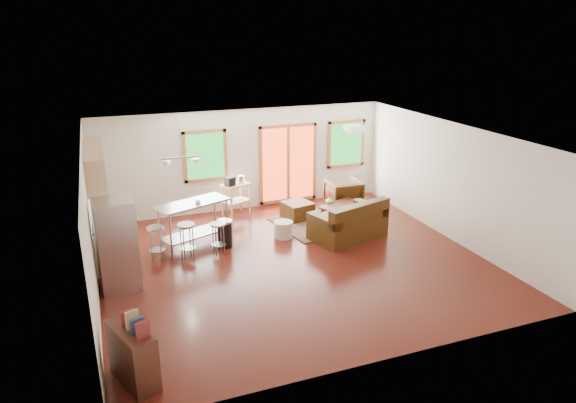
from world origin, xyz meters
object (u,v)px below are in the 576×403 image
object	(u,v)px
refrigerator	(117,245)
island	(193,216)
ottoman	(297,210)
loveseat	(349,223)
kitchen_cart	(235,189)
coffee_table	(343,207)
armchair	(343,193)
rug	(327,221)

from	to	relation	value
refrigerator	island	world-z (taller)	refrigerator
ottoman	loveseat	bearing A→B (deg)	-67.43
island	kitchen_cart	size ratio (longest dim) A/B	1.58
refrigerator	kitchen_cart	bearing A→B (deg)	40.06
refrigerator	coffee_table	bearing A→B (deg)	12.10
armchair	island	distance (m)	4.23
loveseat	island	size ratio (longest dim) A/B	1.12
loveseat	refrigerator	world-z (taller)	refrigerator
coffee_table	armchair	xyz separation A→B (m)	(0.45, 0.90, 0.04)
ottoman	island	bearing A→B (deg)	-165.54
rug	ottoman	size ratio (longest dim) A/B	3.74
loveseat	refrigerator	size ratio (longest dim) A/B	1.10
coffee_table	kitchen_cart	size ratio (longest dim) A/B	1.21
rug	coffee_table	bearing A→B (deg)	-21.65
coffee_table	armchair	bearing A→B (deg)	63.55
rug	ottoman	distance (m)	0.78
coffee_table	island	distance (m)	3.67
armchair	coffee_table	bearing A→B (deg)	65.95
kitchen_cart	coffee_table	bearing A→B (deg)	-29.49
coffee_table	island	xyz separation A→B (m)	(-3.66, -0.10, 0.30)
loveseat	island	world-z (taller)	island
ottoman	island	xyz separation A→B (m)	(-2.70, -0.70, 0.46)
rug	kitchen_cart	bearing A→B (deg)	149.18
rug	loveseat	distance (m)	1.15
loveseat	armchair	xyz separation A→B (m)	(0.77, 1.84, 0.07)
armchair	kitchen_cart	bearing A→B (deg)	-6.38
ottoman	kitchen_cart	xyz separation A→B (m)	(-1.38, 0.73, 0.51)
ottoman	coffee_table	bearing A→B (deg)	-31.81
ottoman	kitchen_cart	bearing A→B (deg)	152.19
armchair	kitchen_cart	world-z (taller)	kitchen_cart
island	ottoman	bearing A→B (deg)	14.46
coffee_table	island	size ratio (longest dim) A/B	0.76
coffee_table	ottoman	distance (m)	1.14
armchair	ottoman	xyz separation A→B (m)	(-1.41, -0.30, -0.21)
island	rug	bearing A→B (deg)	4.23
kitchen_cart	ottoman	bearing A→B (deg)	-27.81
rug	loveseat	world-z (taller)	loveseat
kitchen_cart	refrigerator	bearing A→B (deg)	-135.73
coffee_table	loveseat	bearing A→B (deg)	-108.65
refrigerator	loveseat	bearing A→B (deg)	2.68
rug	ottoman	bearing A→B (deg)	142.90
refrigerator	armchair	bearing A→B (deg)	18.86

